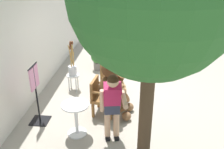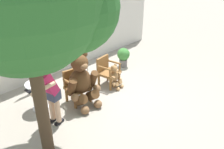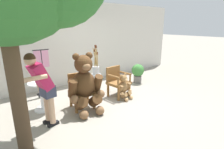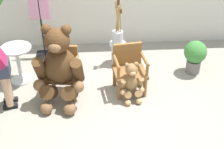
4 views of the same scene
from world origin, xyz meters
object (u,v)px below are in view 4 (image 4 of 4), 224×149
(wooden_chair_right, at_px, (129,68))
(white_stool, at_px, (117,48))
(potted_plant, at_px, (195,55))
(teddy_bear_large, at_px, (59,67))
(teddy_bear_small, at_px, (131,82))
(brush_bucket, at_px, (118,33))
(clothing_display_stand, at_px, (41,25))
(round_side_table, at_px, (18,60))
(wooden_chair_left, at_px, (63,70))

(wooden_chair_right, bearing_deg, white_stool, 97.89)
(potted_plant, bearing_deg, teddy_bear_large, -163.73)
(teddy_bear_small, relative_size, brush_bucket, 0.75)
(white_stool, relative_size, clothing_display_stand, 0.34)
(wooden_chair_right, height_order, round_side_table, wooden_chair_right)
(teddy_bear_small, height_order, brush_bucket, brush_bucket)
(brush_bucket, bearing_deg, wooden_chair_right, -82.21)
(teddy_bear_large, distance_m, potted_plant, 2.66)
(white_stool, distance_m, round_side_table, 1.97)
(round_side_table, bearing_deg, clothing_display_stand, 69.48)
(brush_bucket, height_order, potted_plant, brush_bucket)
(wooden_chair_right, bearing_deg, brush_bucket, 97.79)
(wooden_chair_right, bearing_deg, teddy_bear_large, -167.87)
(wooden_chair_right, distance_m, teddy_bear_large, 1.24)
(wooden_chair_left, xyz_separation_m, clothing_display_stand, (-0.50, 1.34, 0.26))
(teddy_bear_small, xyz_separation_m, white_stool, (-0.14, 1.22, 0.00))
(teddy_bear_small, relative_size, potted_plant, 1.06)
(brush_bucket, xyz_separation_m, potted_plant, (1.47, -0.46, -0.28))
(wooden_chair_left, distance_m, teddy_bear_small, 1.23)
(teddy_bear_small, xyz_separation_m, brush_bucket, (-0.14, 1.22, 0.33))
(brush_bucket, xyz_separation_m, round_side_table, (-1.90, -0.54, -0.23))
(brush_bucket, bearing_deg, potted_plant, -17.31)
(teddy_bear_large, relative_size, brush_bucket, 1.48)
(potted_plant, bearing_deg, clothing_display_stand, 164.12)
(wooden_chair_left, relative_size, potted_plant, 1.26)
(white_stool, bearing_deg, wooden_chair_left, -137.96)
(wooden_chair_right, bearing_deg, wooden_chair_left, 180.00)
(brush_bucket, bearing_deg, clothing_display_stand, 165.49)
(teddy_bear_large, xyz_separation_m, clothing_display_stand, (-0.48, 1.60, 0.03))
(round_side_table, xyz_separation_m, potted_plant, (3.37, 0.08, -0.05))
(wooden_chair_right, xyz_separation_m, teddy_bear_large, (-1.19, -0.26, 0.23))
(wooden_chair_left, relative_size, wooden_chair_right, 1.00)
(wooden_chair_left, distance_m, brush_bucket, 1.43)
(teddy_bear_large, distance_m, teddy_bear_small, 1.26)
(clothing_display_stand, bearing_deg, teddy_bear_large, -73.25)
(round_side_table, relative_size, clothing_display_stand, 0.53)
(wooden_chair_right, height_order, teddy_bear_large, teddy_bear_large)
(potted_plant, distance_m, clothing_display_stand, 3.16)
(wooden_chair_left, relative_size, round_side_table, 1.19)
(teddy_bear_large, xyz_separation_m, white_stool, (1.06, 1.20, -0.34))
(teddy_bear_small, distance_m, clothing_display_stand, 2.37)
(wooden_chair_left, relative_size, white_stool, 1.87)
(wooden_chair_left, xyz_separation_m, wooden_chair_right, (1.18, -0.00, 0.00))
(potted_plant, bearing_deg, wooden_chair_right, -160.18)
(clothing_display_stand, bearing_deg, wooden_chair_right, -38.70)
(wooden_chair_right, distance_m, clothing_display_stand, 2.16)
(teddy_bear_large, bearing_deg, white_stool, 48.45)
(teddy_bear_large, xyz_separation_m, teddy_bear_small, (1.21, -0.02, -0.34))
(teddy_bear_large, height_order, white_stool, teddy_bear_large)
(wooden_chair_right, distance_m, potted_plant, 1.43)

